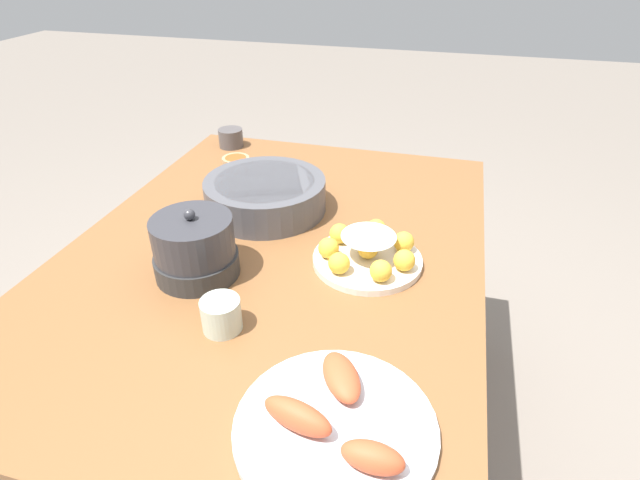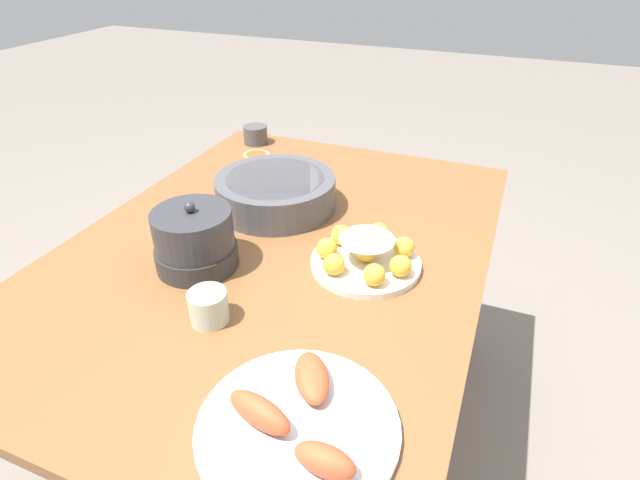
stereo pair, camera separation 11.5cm
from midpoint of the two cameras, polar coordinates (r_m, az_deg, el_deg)
name	(u,v)px [view 1 (the left image)]	position (r m, az deg, el deg)	size (l,w,h in m)	color
ground_plane	(286,437)	(1.72, -5.96, -21.58)	(12.00, 12.00, 0.00)	slate
dining_table	(277,276)	(1.26, -7.56, -4.21)	(1.32, 0.98, 0.73)	brown
cake_plate	(367,253)	(1.13, 2.55, -1.55)	(0.25, 0.25, 0.08)	silver
serving_bowl	(265,194)	(1.35, -8.71, 5.16)	(0.32, 0.32, 0.09)	#4C4C51
sauce_bowl	(236,161)	(1.66, -11.59, 8.81)	(0.09, 0.09, 0.03)	tan
seafood_platter	(335,422)	(0.81, -2.65, -20.27)	(0.31, 0.31, 0.06)	silver
cup_near	(222,315)	(0.98, -14.47, -8.43)	(0.08, 0.08, 0.07)	beige
cup_far	(231,138)	(1.81, -12.00, 11.31)	(0.08, 0.08, 0.06)	#4C4747
warming_pot	(195,248)	(1.12, -17.01, -0.95)	(0.18, 0.18, 0.16)	#2D2D2D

